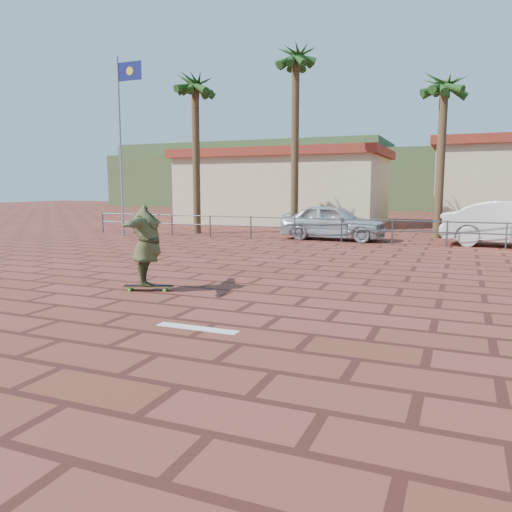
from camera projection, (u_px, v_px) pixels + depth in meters
The scene contains 13 objects.
ground at pixel (196, 308), 9.28m from camera, with size 120.00×120.00×0.00m, color brown.
paint_stripe at pixel (197, 328), 7.91m from camera, with size 1.40×0.22×0.01m, color white.
guardrail at pixel (342, 226), 20.17m from camera, with size 24.06×0.06×1.00m.
flagpole at pixel (122, 133), 22.46m from camera, with size 1.30×0.10×8.00m.
palm_far_left at pixel (195, 89), 23.55m from camera, with size 2.40×2.40×8.25m.
palm_left at pixel (296, 63), 23.06m from camera, with size 2.40×2.40×9.45m.
palm_center at pixel (444, 90), 21.27m from camera, with size 2.40×2.40×7.75m.
building_west at pixel (284, 187), 31.38m from camera, with size 12.60×7.60×4.50m.
hill_front at pixel (420, 180), 54.63m from camera, with size 70.00×18.00×6.00m, color #384C28.
hill_back at pixel (256, 175), 68.33m from camera, with size 35.00×14.00×8.00m, color #384C28.
longboard at pixel (148, 287), 10.80m from camera, with size 1.13×0.60×0.11m.
skateboarder at pixel (147, 246), 10.68m from camera, with size 2.16×0.59×1.75m, color #454B28.
car_silver at pixel (333, 222), 21.30m from camera, with size 1.80×4.48×1.53m, color #ADB0B5.
Camera 1 is at (4.51, -7.94, 2.22)m, focal length 35.00 mm.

